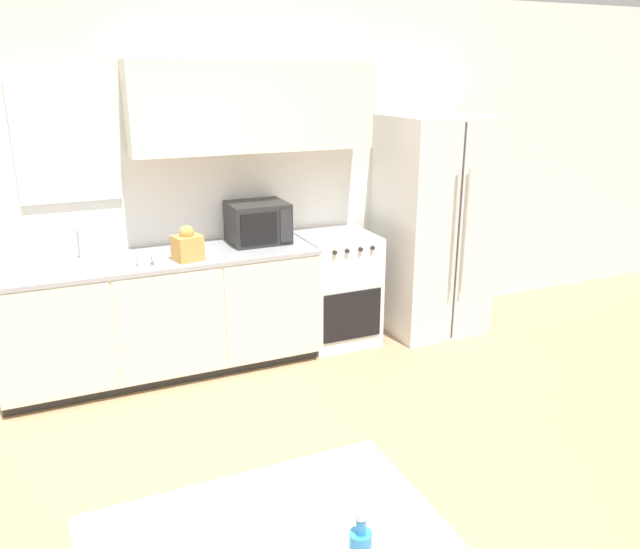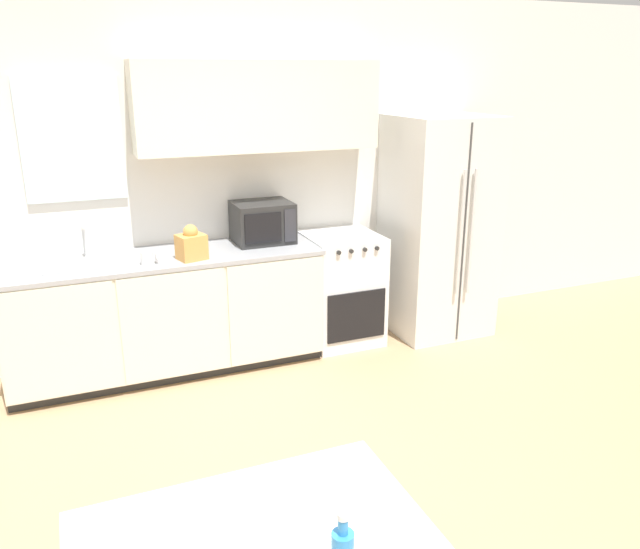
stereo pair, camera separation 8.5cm
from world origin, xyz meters
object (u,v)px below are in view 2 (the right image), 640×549
(refrigerator, at_px, (438,226))
(coffee_mug, at_px, (148,258))
(oven_range, at_px, (341,288))
(microwave, at_px, (262,222))

(refrigerator, bearing_deg, coffee_mug, -176.86)
(oven_range, distance_m, coffee_mug, 1.61)
(microwave, height_order, coffee_mug, microwave)
(refrigerator, height_order, coffee_mug, refrigerator)
(microwave, xyz_separation_m, coffee_mug, (-0.89, -0.28, -0.11))
(microwave, bearing_deg, oven_range, -7.14)
(oven_range, distance_m, microwave, 0.86)
(oven_range, height_order, microwave, microwave)
(refrigerator, distance_m, microwave, 1.49)
(refrigerator, relative_size, coffee_mug, 15.58)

